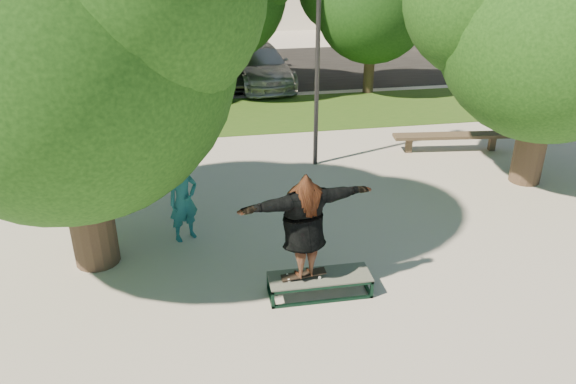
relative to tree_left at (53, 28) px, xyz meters
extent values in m
plane|color=#B0ABA2|center=(4.29, -1.09, -4.42)|extent=(120.00, 120.00, 0.00)
cube|color=#264D16|center=(5.29, 8.41, -4.41)|extent=(30.00, 4.00, 0.02)
cube|color=black|center=(4.29, 14.91, -4.42)|extent=(40.00, 8.00, 0.01)
cylinder|color=#38281E|center=(0.09, -0.09, -2.82)|extent=(0.84, 0.84, 3.20)
sphere|color=#14390F|center=(0.09, -0.09, -0.35)|extent=(5.80, 5.80, 5.80)
cylinder|color=#38281E|center=(10.29, 1.91, -2.92)|extent=(0.76, 0.76, 3.00)
sphere|color=#14390F|center=(10.29, 1.91, -0.64)|extent=(5.20, 5.20, 5.20)
cylinder|color=#38281E|center=(-2.21, 9.91, -3.02)|extent=(0.44, 0.44, 2.80)
sphere|color=black|center=(-2.21, 9.91, -0.96)|extent=(4.40, 4.40, 4.40)
cylinder|color=#38281E|center=(3.29, 10.91, -2.92)|extent=(0.50, 0.50, 3.00)
cylinder|color=#38281E|center=(8.79, 10.41, -3.12)|extent=(0.40, 0.40, 2.60)
sphere|color=black|center=(8.79, 10.41, -1.19)|extent=(4.20, 4.20, 4.20)
cylinder|color=#2D2D30|center=(5.29, 3.91, -1.42)|extent=(0.12, 0.12, 6.00)
cube|color=#475147|center=(4.10, -1.87, -4.06)|extent=(1.80, 0.60, 0.03)
cylinder|color=white|center=(3.54, -1.95, -4.02)|extent=(0.06, 0.03, 0.06)
cylinder|color=white|center=(3.54, -1.79, -4.02)|extent=(0.06, 0.03, 0.06)
cylinder|color=white|center=(4.08, -1.95, -4.02)|extent=(0.06, 0.03, 0.06)
cylinder|color=white|center=(4.08, -1.79, -4.02)|extent=(0.06, 0.03, 0.06)
cube|color=black|center=(3.81, -1.87, -3.98)|extent=(0.78, 0.20, 0.10)
imported|color=#4F3C22|center=(3.81, -1.87, -3.01)|extent=(2.43, 1.10, 1.91)
imported|color=#1C646A|center=(1.79, 0.51, -3.54)|extent=(0.77, 0.68, 1.76)
cube|color=#4E402F|center=(8.10, 4.28, -4.20)|extent=(0.18, 0.18, 0.44)
cube|color=#4E402F|center=(10.52, 4.02, -4.20)|extent=(0.18, 0.18, 0.44)
cube|color=#4E402F|center=(9.31, 4.15, -3.96)|extent=(3.35, 0.79, 0.09)
imported|color=silver|center=(0.79, 12.41, -3.67)|extent=(2.00, 4.49, 1.50)
imported|color=black|center=(3.79, 12.41, -3.79)|extent=(1.41, 3.87, 1.27)
imported|color=#58575C|center=(4.74, 15.41, -3.78)|extent=(2.36, 4.71, 1.28)
imported|color=#B3B3B8|center=(4.88, 12.41, -3.67)|extent=(2.54, 5.32, 1.49)
camera|label=1|loc=(2.14, -9.84, 1.58)|focal=35.00mm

